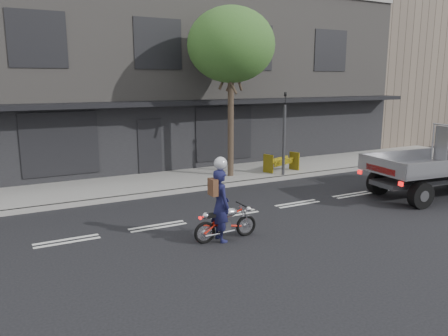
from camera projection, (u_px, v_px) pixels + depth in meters
ground at (234, 214)px, 13.17m from camera, size 80.00×80.00×0.00m
sidewalk at (176, 181)px, 17.22m from camera, size 32.00×3.20×0.15m
kerb at (192, 189)px, 15.84m from camera, size 32.00×0.20×0.15m
building_main at (126, 79)px, 22.16m from camera, size 26.00×10.00×8.00m
building_neighbour at (401, 65)px, 31.13m from camera, size 14.00×10.00×10.00m
street_tree at (231, 45)px, 16.76m from camera, size 3.40×3.40×6.74m
traffic_light_pole at (284, 138)px, 17.66m from camera, size 0.12×0.12×3.50m
motorcycle at (226, 222)px, 11.01m from camera, size 1.75×0.51×0.90m
rider at (221, 205)px, 10.85m from camera, size 0.45×0.68×1.84m
construction_barrier at (284, 163)px, 18.37m from camera, size 1.56×1.06×0.81m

